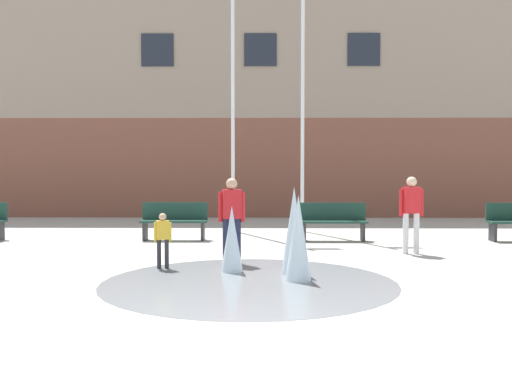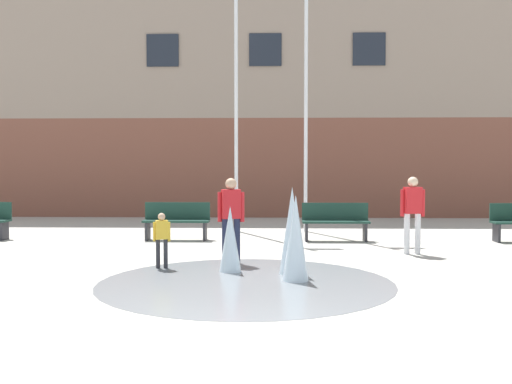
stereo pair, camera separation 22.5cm
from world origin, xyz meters
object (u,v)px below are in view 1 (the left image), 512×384
Objects in this scene: child_in_fountain at (163,236)px; park_bench_near_trashcan at (333,221)px; flagpole_right at (304,79)px; park_bench_under_right_flagpole at (174,220)px; adult_near_bench at (411,209)px; flagpole_left at (234,70)px; teen_by_trashcan at (232,213)px.

park_bench_near_trashcan is at bearing -152.38° from child_in_fountain.
child_in_fountain is 0.13× the size of flagpole_right.
park_bench_under_right_flagpole is 1.01× the size of adult_near_bench.
park_bench_near_trashcan is 0.20× the size of flagpole_right.
flagpole_left is 1.92m from flagpole_right.
park_bench_near_trashcan is 1.01× the size of adult_near_bench.
flagpole_left is at bearing 141.30° from park_bench_near_trashcan.
adult_near_bench is at bearing 179.86° from child_in_fountain.
adult_near_bench is at bearing -22.36° from park_bench_under_right_flagpole.
flagpole_left reaches higher than park_bench_under_right_flagpole.
park_bench_near_trashcan is 1.62× the size of child_in_fountain.
teen_by_trashcan is at bearing -87.60° from flagpole_left.
teen_by_trashcan and adult_near_bench have the same top height.
park_bench_under_right_flagpole is 1.62× the size of child_in_fountain.
teen_by_trashcan is (-2.27, -3.33, 0.45)m from park_bench_near_trashcan.
child_in_fountain is (-3.46, -3.90, 0.10)m from park_bench_near_trashcan.
park_bench_near_trashcan is 4.23m from flagpole_right.
adult_near_bench is 5.55m from flagpole_right.
adult_near_bench is at bearing -176.12° from teen_by_trashcan.
child_in_fountain is 7.47m from flagpole_right.
flagpole_right is at bearing 0.00° from flagpole_left.
teen_by_trashcan is at bearing -124.23° from park_bench_near_trashcan.
flagpole_right reaches higher than adult_near_bench.
adult_near_bench reaches higher than park_bench_near_trashcan.
park_bench_under_right_flagpole is at bearing 144.48° from adult_near_bench.
park_bench_under_right_flagpole is at bearing -125.10° from flagpole_left.
flagpole_left is (1.36, 1.93, 3.91)m from park_bench_under_right_flagpole.
park_bench_near_trashcan is 2.53m from adult_near_bench.
flagpole_left is at bearing -102.78° from teen_by_trashcan.
child_in_fountain is (-1.19, -0.56, -0.35)m from teen_by_trashcan.
flagpole_left is 1.06× the size of flagpole_right.
adult_near_bench is 0.19× the size of flagpole_left.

